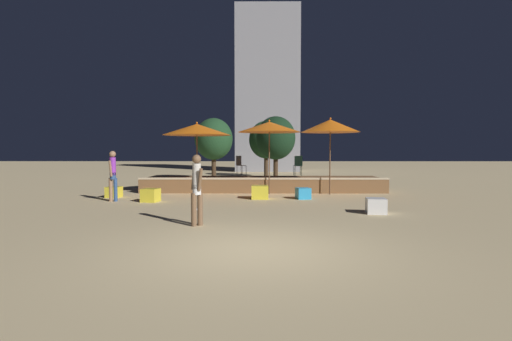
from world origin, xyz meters
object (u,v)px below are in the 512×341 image
(cube_seat_0, at_px, (260,192))
(cube_seat_2, at_px, (303,193))
(bistro_chair_0, at_px, (298,164))
(patio_umbrella_0, at_px, (330,126))
(cube_seat_1, at_px, (151,195))
(person_1, at_px, (197,187))
(background_tree_0, at_px, (276,138))
(background_tree_1, at_px, (266,140))
(patio_umbrella_1, at_px, (197,130))
(background_tree_2, at_px, (214,139))
(cube_seat_4, at_px, (376,206))
(bistro_chair_1, at_px, (240,163))
(cube_seat_3, at_px, (114,192))
(frisbee_disc, at_px, (197,209))
(person_0, at_px, (113,174))
(patio_umbrella_2, at_px, (269,127))

(cube_seat_0, distance_m, cube_seat_2, 1.62)
(cube_seat_0, bearing_deg, bistro_chair_0, 61.18)
(patio_umbrella_0, height_order, cube_seat_0, patio_umbrella_0)
(cube_seat_0, distance_m, cube_seat_1, 3.96)
(person_1, xyz_separation_m, background_tree_0, (2.50, 14.73, 1.63))
(background_tree_0, height_order, background_tree_1, background_tree_0)
(person_1, bearing_deg, cube_seat_1, 81.72)
(person_1, bearing_deg, bistro_chair_0, 33.19)
(background_tree_0, bearing_deg, cube_seat_2, -86.11)
(patio_umbrella_1, bearing_deg, background_tree_2, 91.86)
(cube_seat_4, distance_m, bistro_chair_1, 8.23)
(cube_seat_3, height_order, background_tree_1, background_tree_1)
(cube_seat_0, height_order, background_tree_1, background_tree_1)
(frisbee_disc, bearing_deg, background_tree_1, 81.23)
(patio_umbrella_0, distance_m, cube_seat_3, 8.97)
(patio_umbrella_1, bearing_deg, person_0, -136.46)
(bistro_chair_1, relative_size, background_tree_0, 0.23)
(patio_umbrella_2, relative_size, background_tree_1, 0.80)
(background_tree_2, bearing_deg, bistro_chair_1, -73.55)
(patio_umbrella_1, height_order, cube_seat_3, patio_umbrella_1)
(person_0, relative_size, background_tree_0, 0.46)
(bistro_chair_0, bearing_deg, cube_seat_0, 55.62)
(frisbee_disc, bearing_deg, bistro_chair_1, 80.83)
(bistro_chair_1, height_order, frisbee_disc, bistro_chair_1)
(background_tree_1, bearing_deg, cube_seat_4, -79.86)
(patio_umbrella_0, xyz_separation_m, background_tree_0, (-1.90, 7.86, -0.26))
(cube_seat_2, distance_m, cube_seat_3, 7.27)
(cube_seat_2, relative_size, background_tree_0, 0.15)
(cube_seat_4, height_order, bistro_chair_1, bistro_chair_1)
(patio_umbrella_2, distance_m, background_tree_0, 7.71)
(bistro_chair_0, bearing_deg, cube_seat_2, 82.27)
(patio_umbrella_0, bearing_deg, bistro_chair_0, 124.60)
(patio_umbrella_0, distance_m, cube_seat_2, 3.26)
(cube_seat_0, height_order, cube_seat_2, cube_seat_0)
(cube_seat_3, height_order, bistro_chair_0, bistro_chair_0)
(frisbee_disc, bearing_deg, cube_seat_2, 37.59)
(cube_seat_3, bearing_deg, cube_seat_2, -3.50)
(cube_seat_0, relative_size, cube_seat_2, 1.08)
(cube_seat_0, relative_size, person_1, 0.36)
(patio_umbrella_2, bearing_deg, person_1, -105.21)
(cube_seat_4, bearing_deg, person_0, 162.67)
(cube_seat_1, relative_size, cube_seat_2, 1.12)
(cube_seat_1, relative_size, background_tree_0, 0.17)
(cube_seat_0, xyz_separation_m, bistro_chair_0, (1.73, 3.15, 0.96))
(cube_seat_3, relative_size, background_tree_1, 0.15)
(cube_seat_2, distance_m, background_tree_2, 11.41)
(cube_seat_2, bearing_deg, frisbee_disc, -142.41)
(patio_umbrella_2, bearing_deg, person_0, -156.27)
(background_tree_0, distance_m, background_tree_1, 3.30)
(person_0, distance_m, person_1, 5.88)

